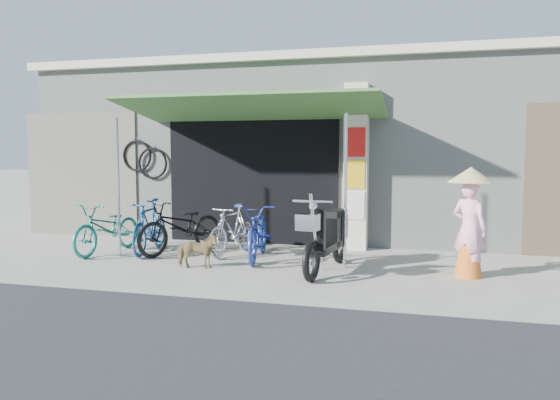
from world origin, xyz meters
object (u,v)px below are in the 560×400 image
(bike_teal, at_px, (108,228))
(bike_blue, at_px, (150,226))
(nun, at_px, (470,222))
(bike_black, at_px, (182,226))
(bike_navy, at_px, (259,231))
(street_dog, at_px, (197,251))
(bike_silver, at_px, (232,229))
(moped, at_px, (328,237))

(bike_teal, xyz_separation_m, bike_blue, (0.72, 0.18, 0.03))
(nun, bearing_deg, bike_black, 24.68)
(bike_navy, bearing_deg, street_dog, -136.11)
(bike_navy, bearing_deg, nun, -17.26)
(bike_blue, distance_m, bike_silver, 1.47)
(bike_teal, bearing_deg, nun, 3.71)
(bike_teal, bearing_deg, bike_silver, 17.80)
(bike_black, relative_size, moped, 0.92)
(bike_navy, relative_size, nun, 1.15)
(bike_blue, bearing_deg, moped, -19.08)
(nun, bearing_deg, street_dog, 39.08)
(bike_black, bearing_deg, street_dog, -29.16)
(bike_teal, height_order, bike_black, bike_black)
(nun, bearing_deg, moped, 36.32)
(bike_blue, height_order, bike_black, bike_black)
(bike_navy, relative_size, street_dog, 2.88)
(bike_black, height_order, bike_silver, bike_black)
(bike_blue, relative_size, street_dog, 2.52)
(bike_black, distance_m, nun, 4.78)
(street_dog, height_order, moped, moped)
(bike_navy, xyz_separation_m, moped, (1.26, -0.60, 0.04))
(bike_blue, distance_m, bike_navy, 2.02)
(bike_blue, distance_m, street_dog, 1.65)
(bike_blue, xyz_separation_m, street_dog, (1.32, -0.97, -0.21))
(bike_navy, xyz_separation_m, street_dog, (-0.69, -0.93, -0.21))
(street_dog, height_order, nun, nun)
(bike_black, height_order, bike_navy, bike_black)
(bike_navy, bearing_deg, bike_silver, 144.02)
(bike_silver, relative_size, nun, 0.93)
(street_dog, relative_size, nun, 0.40)
(bike_silver, distance_m, bike_navy, 0.63)
(bike_silver, bearing_deg, bike_blue, -158.90)
(moped, bearing_deg, nun, 10.91)
(bike_silver, relative_size, moped, 0.74)
(bike_blue, bearing_deg, bike_teal, -173.80)
(bike_silver, xyz_separation_m, street_dog, (-0.13, -1.21, -0.18))
(bike_navy, height_order, moped, moped)
(bike_blue, bearing_deg, bike_silver, 1.46)
(bike_blue, distance_m, moped, 3.34)
(bike_teal, bearing_deg, bike_black, 20.69)
(bike_silver, xyz_separation_m, moped, (1.83, -0.88, 0.07))
(bike_silver, bearing_deg, bike_black, -161.43)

